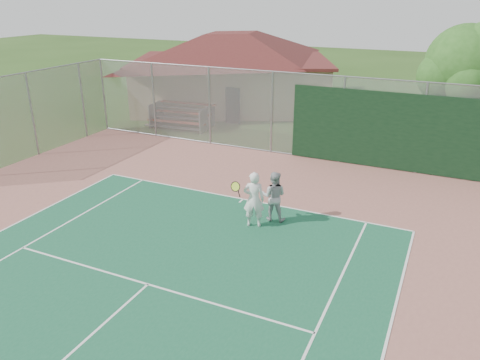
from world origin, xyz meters
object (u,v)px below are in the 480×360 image
object	(u,v)px
bleachers	(181,115)
player_white_front	(254,200)
tree	(467,67)
clubhouse	(232,63)
player_grey_back	(274,197)

from	to	relation	value
bleachers	player_white_front	distance (m)	11.76
tree	player_white_front	distance (m)	12.33
clubhouse	tree	world-z (taller)	tree
clubhouse	bleachers	xyz separation A→B (m)	(-0.31, -5.38, -2.01)
player_white_front	player_grey_back	bearing A→B (deg)	-139.08
tree	clubhouse	bearing A→B (deg)	165.55
clubhouse	bleachers	world-z (taller)	clubhouse
clubhouse	player_grey_back	distance (m)	15.76
clubhouse	tree	size ratio (longest dim) A/B	2.60
tree	player_grey_back	distance (m)	11.62
bleachers	player_white_front	world-z (taller)	player_white_front
bleachers	player_grey_back	distance (m)	11.56
clubhouse	player_grey_back	xyz separation A→B (m)	(7.92, -13.49, -1.85)
tree	player_white_front	size ratio (longest dim) A/B	3.19
bleachers	player_white_front	size ratio (longest dim) A/B	1.89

